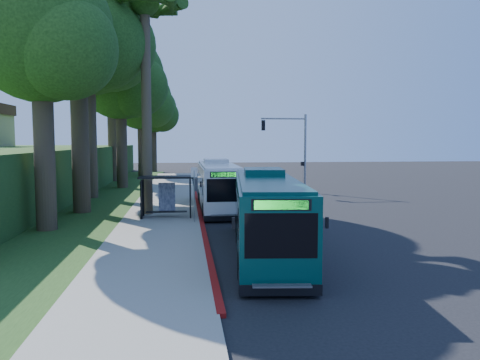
{
  "coord_description": "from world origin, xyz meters",
  "views": [
    {
      "loc": [
        -5.92,
        -30.82,
        4.62
      ],
      "look_at": [
        -2.13,
        1.0,
        1.95
      ],
      "focal_mm": 35.0,
      "sensor_mm": 36.0,
      "label": 1
    }
  ],
  "objects": [
    {
      "name": "sidewalk",
      "position": [
        -7.3,
        0.0,
        0.06
      ],
      "size": [
        4.5,
        70.0,
        0.12
      ],
      "primitive_type": "cube",
      "color": "gray",
      "rests_on": "ground"
    },
    {
      "name": "tree_2",
      "position": [
        -11.89,
        15.98,
        10.48
      ],
      "size": [
        8.82,
        8.4,
        15.12
      ],
      "color": "#382B1E",
      "rests_on": "ground"
    },
    {
      "name": "ground",
      "position": [
        0.0,
        0.0,
        0.0
      ],
      "size": [
        140.0,
        140.0,
        0.0
      ],
      "primitive_type": "plane",
      "color": "black",
      "rests_on": "ground"
    },
    {
      "name": "teal_bus",
      "position": [
        -2.59,
        -12.0,
        1.66
      ],
      "size": [
        3.57,
        11.6,
        3.4
      ],
      "rotation": [
        0.0,
        0.0,
        -0.1
      ],
      "color": "#0A3C38",
      "rests_on": "ground"
    },
    {
      "name": "pickup",
      "position": [
        1.21,
        5.87,
        0.67
      ],
      "size": [
        3.09,
        5.13,
        1.33
      ],
      "primitive_type": "imported",
      "rotation": [
        0.0,
        0.0,
        -0.19
      ],
      "color": "silver",
      "rests_on": "ground"
    },
    {
      "name": "tree_4",
      "position": [
        -11.4,
        31.98,
        9.73
      ],
      "size": [
        8.4,
        8.0,
        14.14
      ],
      "color": "#382B1E",
      "rests_on": "ground"
    },
    {
      "name": "white_bus",
      "position": [
        -3.68,
        0.86,
        1.63
      ],
      "size": [
        2.46,
        11.24,
        3.35
      ],
      "rotation": [
        0.0,
        0.0,
        0.0
      ],
      "color": "silver",
      "rests_on": "ground"
    },
    {
      "name": "stop_sign_pole",
      "position": [
        -5.4,
        -5.0,
        2.08
      ],
      "size": [
        0.35,
        0.06,
        3.17
      ],
      "color": "gray",
      "rests_on": "ground"
    },
    {
      "name": "tree_5",
      "position": [
        -10.41,
        39.99,
        8.96
      ],
      "size": [
        7.35,
        7.0,
        12.86
      ],
      "color": "#382B1E",
      "rests_on": "ground"
    },
    {
      "name": "tree_1",
      "position": [
        -13.37,
        7.98,
        12.73
      ],
      "size": [
        10.5,
        10.0,
        18.26
      ],
      "color": "#382B1E",
      "rests_on": "ground"
    },
    {
      "name": "traffic_signal_pole",
      "position": [
        3.78,
        10.0,
        4.42
      ],
      "size": [
        4.1,
        0.3,
        7.0
      ],
      "color": "gray",
      "rests_on": "ground"
    },
    {
      "name": "tree_3",
      "position": [
        -13.88,
        23.98,
        11.98
      ],
      "size": [
        10.08,
        9.6,
        17.28
      ],
      "color": "#382B1E",
      "rests_on": "ground"
    },
    {
      "name": "grass_verge",
      "position": [
        -13.0,
        5.0,
        0.03
      ],
      "size": [
        8.0,
        70.0,
        0.06
      ],
      "primitive_type": "cube",
      "color": "#234719",
      "rests_on": "ground"
    },
    {
      "name": "bus_shelter",
      "position": [
        -7.26,
        -2.86,
        1.81
      ],
      "size": [
        3.2,
        1.51,
        2.55
      ],
      "color": "black",
      "rests_on": "ground"
    },
    {
      "name": "palm_tree",
      "position": [
        -8.2,
        -1.5,
        12.38
      ],
      "size": [
        4.2,
        4.2,
        14.4
      ],
      "color": "#4C3F2D",
      "rests_on": "ground"
    },
    {
      "name": "tree_6",
      "position": [
        -12.91,
        -6.01,
        9.71
      ],
      "size": [
        7.56,
        7.2,
        13.74
      ],
      "color": "#382B1E",
      "rests_on": "ground"
    },
    {
      "name": "red_curb",
      "position": [
        -5.0,
        -4.0,
        0.07
      ],
      "size": [
        0.25,
        30.0,
        0.13
      ],
      "primitive_type": "cube",
      "color": "maroon",
      "rests_on": "ground"
    },
    {
      "name": "tree_0",
      "position": [
        -12.4,
        -0.02,
        11.2
      ],
      "size": [
        8.4,
        8.0,
        15.7
      ],
      "color": "#382B1E",
      "rests_on": "ground"
    }
  ]
}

